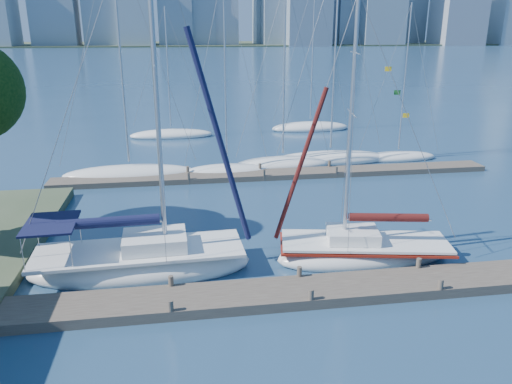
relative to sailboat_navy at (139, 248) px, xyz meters
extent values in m
plane|color=navy|center=(6.27, -2.95, -1.14)|extent=(700.00, 700.00, 0.00)
cube|color=#453B32|center=(6.27, -2.95, -0.94)|extent=(26.00, 2.00, 0.40)
cube|color=#453B32|center=(8.27, 13.05, -0.96)|extent=(30.00, 1.80, 0.36)
cube|color=#38472D|center=(6.27, 317.05, -1.14)|extent=(800.00, 100.00, 1.50)
ellipsoid|color=white|center=(0.00, 0.00, -0.87)|extent=(9.25, 3.33, 1.60)
cube|color=white|center=(0.00, 0.00, -0.12)|extent=(8.57, 3.07, 0.13)
cube|color=white|center=(0.64, 0.02, 0.25)|extent=(2.64, 2.04, 0.59)
cylinder|color=silver|center=(1.07, 0.04, 6.63)|extent=(0.19, 0.19, 13.41)
cylinder|color=silver|center=(-1.10, -0.04, 1.11)|extent=(4.33, 0.27, 0.11)
cylinder|color=#0F1534|center=(-1.10, -0.04, 1.21)|extent=(4.00, 0.58, 0.43)
cube|color=#0F1534|center=(-3.29, -0.12, 1.32)|extent=(2.02, 2.62, 0.09)
ellipsoid|color=white|center=(9.63, -0.22, -0.91)|extent=(8.09, 3.92, 1.36)
cube|color=white|center=(9.63, -0.22, -0.28)|extent=(7.49, 3.61, 0.11)
cube|color=white|center=(9.10, -0.12, 0.04)|extent=(2.44, 2.02, 0.50)
cylinder|color=silver|center=(8.74, -0.05, 4.83)|extent=(0.16, 0.16, 10.13)
cylinder|color=silver|center=(10.55, -0.39, 0.77)|extent=(3.63, 0.76, 0.09)
cylinder|color=#400E0D|center=(10.55, -0.39, 0.86)|extent=(3.39, 0.98, 0.36)
cube|color=maroon|center=(9.63, -0.22, -0.43)|extent=(7.67, 3.74, 0.09)
ellipsoid|color=white|center=(-1.64, 14.50, -0.91)|extent=(9.08, 2.71, 1.24)
cylinder|color=silver|center=(-1.64, 14.50, 7.22)|extent=(0.14, 0.14, 14.46)
ellipsoid|color=white|center=(5.01, 14.29, -0.95)|extent=(6.39, 3.37, 1.02)
cylinder|color=silver|center=(5.01, 14.29, 6.00)|extent=(0.11, 0.11, 12.41)
ellipsoid|color=white|center=(9.21, 15.38, -0.92)|extent=(7.28, 3.22, 1.21)
cylinder|color=silver|center=(9.21, 15.38, 5.85)|extent=(0.13, 0.13, 11.78)
ellipsoid|color=white|center=(13.10, 16.33, -0.91)|extent=(9.40, 4.75, 1.26)
cylinder|color=silver|center=(13.10, 16.33, 6.98)|extent=(0.14, 0.14, 13.95)
ellipsoid|color=white|center=(18.54, 16.29, -0.97)|extent=(6.29, 3.03, 0.94)
cylinder|color=silver|center=(18.54, 16.29, 5.02)|extent=(0.10, 0.10, 10.62)
ellipsoid|color=white|center=(1.06, 27.50, -0.93)|extent=(7.95, 5.00, 1.13)
cylinder|color=silver|center=(1.06, 27.50, 5.15)|extent=(0.12, 0.12, 10.53)
ellipsoid|color=white|center=(14.82, 28.86, -0.91)|extent=(7.97, 3.20, 1.26)
cylinder|color=silver|center=(14.82, 28.86, 6.68)|extent=(0.14, 0.14, 13.35)
cube|color=gray|center=(-41.27, 306.48, 19.65)|extent=(14.36, 17.61, 41.59)
cube|color=#7B909F|center=(-19.67, 281.97, 17.51)|extent=(19.29, 19.81, 37.30)
cube|color=slate|center=(2.06, 283.73, 17.69)|extent=(18.83, 16.86, 37.66)
cube|color=slate|center=(153.33, 306.56, 21.57)|extent=(16.49, 17.52, 45.41)
cube|color=gray|center=(170.36, 275.98, 16.68)|extent=(25.89, 23.94, 35.64)
cube|color=#7B909F|center=(200.77, 276.10, 16.74)|extent=(13.82, 21.38, 35.75)
camera|label=1|loc=(1.89, -19.26, 8.57)|focal=35.00mm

